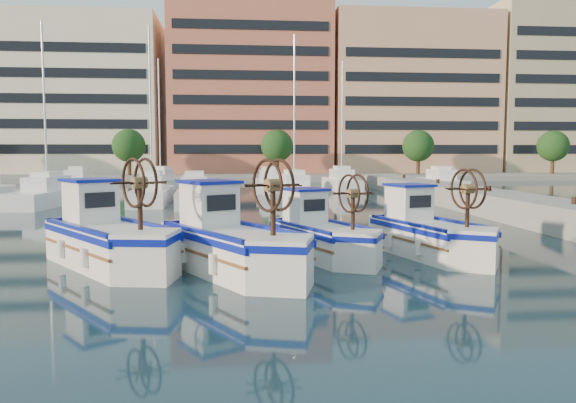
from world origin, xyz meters
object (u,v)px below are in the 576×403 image
object	(u,v)px
fishing_boat_d	(427,231)
fishing_boat_b	(229,241)
fishing_boat_a	(107,236)
fishing_boat_c	(320,234)

from	to	relation	value
fishing_boat_d	fishing_boat_b	bearing A→B (deg)	-178.37
fishing_boat_b	fishing_boat_a	bearing A→B (deg)	131.86
fishing_boat_b	fishing_boat_d	world-z (taller)	fishing_boat_b
fishing_boat_a	fishing_boat_d	world-z (taller)	fishing_boat_a
fishing_boat_a	fishing_boat_d	bearing A→B (deg)	-30.57
fishing_boat_a	fishing_boat_b	world-z (taller)	fishing_boat_a
fishing_boat_a	fishing_boat_b	xyz separation A→B (m)	(3.61, -1.19, -0.00)
fishing_boat_c	fishing_boat_d	world-z (taller)	fishing_boat_d
fishing_boat_a	fishing_boat_d	xyz separation A→B (m)	(10.01, 0.80, -0.09)
fishing_boat_b	fishing_boat_c	world-z (taller)	fishing_boat_b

